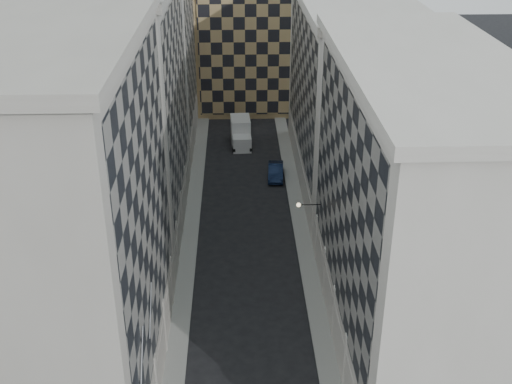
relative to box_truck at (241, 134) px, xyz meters
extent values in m
cube|color=gray|center=(-5.02, -22.11, -1.30)|extent=(1.50, 100.00, 0.15)
cube|color=gray|center=(5.48, -22.11, -1.30)|extent=(1.50, 100.00, 0.15)
cube|color=#A29B91|center=(-10.77, -41.11, 10.13)|extent=(10.00, 22.00, 23.00)
cube|color=gray|center=(-5.89, -41.11, 11.63)|extent=(0.25, 19.36, 18.00)
cube|color=#A29B91|center=(-5.97, -41.11, 0.23)|extent=(0.45, 21.12, 3.20)
cube|color=#A29B91|center=(-10.77, -41.11, 21.98)|extent=(10.80, 22.80, 0.70)
cylinder|color=#A29B91|center=(-6.12, -43.86, 0.83)|extent=(0.90, 0.90, 4.40)
cylinder|color=#A29B91|center=(-6.12, -38.36, 0.83)|extent=(0.90, 0.90, 4.40)
cylinder|color=#A29B91|center=(-6.12, -32.86, 0.83)|extent=(0.90, 0.90, 4.40)
cube|color=gray|center=(-10.77, -19.11, 9.63)|extent=(10.00, 22.00, 22.00)
cube|color=gray|center=(-5.89, -19.11, 11.13)|extent=(0.25, 19.36, 17.00)
cube|color=gray|center=(-5.97, -19.11, 0.23)|extent=(0.45, 21.12, 3.20)
cylinder|color=gray|center=(-6.12, -27.36, 0.83)|extent=(0.90, 0.90, 4.40)
cylinder|color=gray|center=(-6.12, -21.86, 0.83)|extent=(0.90, 0.90, 4.40)
cylinder|color=gray|center=(-6.12, -16.36, 0.83)|extent=(0.90, 0.90, 4.40)
cylinder|color=gray|center=(-6.12, -10.86, 0.83)|extent=(0.90, 0.90, 4.40)
cube|color=#A29B91|center=(-10.77, 2.89, 9.13)|extent=(10.00, 22.00, 21.00)
cube|color=gray|center=(-5.89, 2.89, 10.63)|extent=(0.25, 19.36, 16.00)
cube|color=#A29B91|center=(-5.97, 2.89, 0.23)|extent=(0.45, 21.12, 3.20)
cylinder|color=#A29B91|center=(-6.12, -5.36, 0.83)|extent=(0.90, 0.90, 4.40)
cylinder|color=#A29B91|center=(-6.12, 0.14, 0.83)|extent=(0.90, 0.90, 4.40)
cylinder|color=#A29B91|center=(-6.12, 5.64, 0.83)|extent=(0.90, 0.90, 4.40)
cylinder|color=#A29B91|center=(-6.12, 11.14, 0.83)|extent=(0.90, 0.90, 4.40)
cube|color=beige|center=(11.23, -37.11, 8.63)|extent=(10.00, 26.00, 20.00)
cube|color=gray|center=(6.35, -37.11, 10.13)|extent=(0.25, 22.88, 15.00)
cube|color=beige|center=(6.43, -37.11, 0.23)|extent=(0.45, 24.96, 3.20)
cube|color=beige|center=(11.23, -37.11, 18.98)|extent=(10.80, 26.80, 0.70)
cylinder|color=beige|center=(6.58, -42.31, 0.83)|extent=(0.90, 0.90, 4.40)
cylinder|color=beige|center=(6.58, -37.11, 0.83)|extent=(0.90, 0.90, 4.40)
cylinder|color=beige|center=(6.58, -31.91, 0.83)|extent=(0.90, 0.90, 4.40)
cylinder|color=beige|center=(6.58, -26.71, 0.83)|extent=(0.90, 0.90, 4.40)
cube|color=beige|center=(11.23, -10.11, 8.13)|extent=(10.00, 28.00, 19.00)
cube|color=gray|center=(6.35, -10.11, 9.63)|extent=(0.25, 24.64, 14.00)
cube|color=beige|center=(6.43, -10.11, 0.23)|extent=(0.45, 26.88, 3.20)
cube|color=tan|center=(2.23, 15.89, 7.63)|extent=(16.00, 14.00, 18.00)
cube|color=tan|center=(2.23, 8.79, 7.63)|extent=(15.20, 0.25, 16.50)
cylinder|color=gray|center=(-5.67, -48.11, 6.63)|extent=(0.10, 2.33, 2.33)
cylinder|color=gray|center=(-5.67, -44.11, 6.63)|extent=(0.10, 2.33, 2.33)
cylinder|color=black|center=(5.33, -28.11, 4.83)|extent=(1.80, 0.08, 0.08)
sphere|color=#FFE5B2|center=(4.43, -28.11, 4.83)|extent=(0.36, 0.36, 0.36)
cube|color=silver|center=(0.09, -1.92, -0.46)|extent=(2.36, 2.55, 1.83)
cube|color=silver|center=(-0.03, 0.73, 0.20)|extent=(2.52, 3.77, 3.16)
cylinder|color=black|center=(-0.89, -2.78, -0.92)|extent=(0.35, 0.93, 0.92)
cylinder|color=black|center=(1.15, -2.68, -0.92)|extent=(0.35, 0.93, 0.92)
cylinder|color=black|center=(-1.11, 1.90, -0.92)|extent=(0.35, 0.93, 0.92)
cylinder|color=black|center=(0.92, 2.00, -0.92)|extent=(0.35, 0.93, 0.92)
imported|color=#101C3A|center=(3.73, -9.95, -0.60)|extent=(1.94, 4.77, 1.54)
camera|label=1|loc=(-0.58, -74.15, 29.35)|focal=45.00mm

